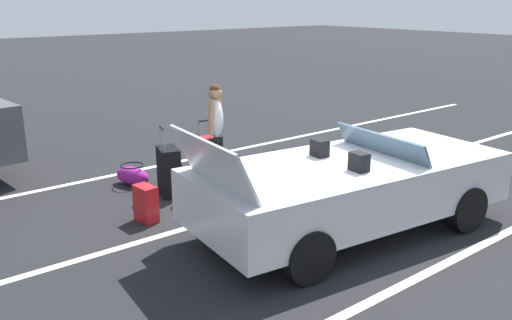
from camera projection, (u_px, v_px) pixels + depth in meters
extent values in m
plane|color=black|center=(347.00, 230.00, 7.16)|extent=(80.00, 80.00, 0.00)
cube|color=silver|center=(438.00, 268.00, 6.15)|extent=(18.00, 0.12, 0.01)
cube|color=silver|center=(279.00, 201.00, 8.17)|extent=(18.00, 0.12, 0.01)
cube|color=silver|center=(183.00, 161.00, 10.19)|extent=(18.00, 0.12, 0.01)
cube|color=silver|center=(349.00, 185.00, 6.98)|extent=(4.28, 2.22, 0.64)
cube|color=silver|center=(426.00, 175.00, 7.75)|extent=(1.50, 1.81, 0.38)
cube|color=slate|center=(381.00, 143.00, 7.11)|extent=(0.36, 1.56, 0.31)
cube|color=black|center=(320.00, 148.00, 7.06)|extent=(0.18, 0.24, 0.22)
cube|color=black|center=(359.00, 162.00, 6.46)|extent=(0.18, 0.24, 0.22)
cube|color=silver|center=(212.00, 163.00, 5.82)|extent=(0.47, 1.52, 0.59)
cylinder|color=black|center=(376.00, 175.00, 8.38)|extent=(0.62, 0.29, 0.60)
cylinder|color=black|center=(466.00, 208.00, 7.07)|extent=(0.62, 0.29, 0.60)
cylinder|color=black|center=(231.00, 208.00, 7.08)|extent=(0.62, 0.29, 0.60)
cylinder|color=black|center=(308.00, 256.00, 5.77)|extent=(0.62, 0.29, 0.60)
cube|color=black|center=(169.00, 172.00, 8.34)|extent=(0.41, 0.54, 0.74)
cube|color=black|center=(179.00, 174.00, 8.41)|extent=(0.14, 0.37, 0.41)
cylinder|color=gray|center=(160.00, 136.00, 8.28)|extent=(0.03, 0.03, 0.31)
cylinder|color=gray|center=(164.00, 140.00, 8.04)|extent=(0.03, 0.03, 0.31)
cylinder|color=black|center=(162.00, 128.00, 8.12)|extent=(0.11, 0.26, 0.03)
sphere|color=black|center=(161.00, 191.00, 8.55)|extent=(0.04, 0.04, 0.04)
sphere|color=black|center=(166.00, 198.00, 8.25)|extent=(0.04, 0.04, 0.04)
cube|color=red|center=(203.00, 155.00, 9.43)|extent=(0.42, 0.27, 0.62)
cylinder|color=gray|center=(199.00, 130.00, 9.19)|extent=(0.02, 0.02, 0.31)
cylinder|color=gray|center=(210.00, 129.00, 9.31)|extent=(0.02, 0.02, 0.31)
cylinder|color=black|center=(204.00, 121.00, 9.20)|extent=(0.22, 0.05, 0.03)
sphere|color=black|center=(199.00, 174.00, 9.37)|extent=(0.04, 0.04, 0.04)
sphere|color=black|center=(214.00, 171.00, 9.52)|extent=(0.04, 0.04, 0.04)
cube|color=red|center=(146.00, 204.00, 7.37)|extent=(0.22, 0.35, 0.50)
sphere|color=black|center=(137.00, 219.00, 7.47)|extent=(0.04, 0.04, 0.04)
sphere|color=black|center=(147.00, 224.00, 7.30)|extent=(0.04, 0.04, 0.04)
ellipsoid|color=#991E8C|center=(133.00, 176.00, 8.84)|extent=(0.49, 0.70, 0.30)
torus|color=black|center=(132.00, 165.00, 8.78)|extent=(0.47, 0.47, 0.02)
cylinder|color=black|center=(219.00, 161.00, 8.72)|extent=(0.21, 0.21, 0.82)
cylinder|color=black|center=(215.00, 165.00, 8.54)|extent=(0.21, 0.21, 0.82)
ellipsoid|color=silver|center=(216.00, 119.00, 8.43)|extent=(0.39, 0.37, 0.60)
sphere|color=#A37556|center=(215.00, 93.00, 8.32)|extent=(0.21, 0.21, 0.21)
sphere|color=#472D19|center=(215.00, 90.00, 8.30)|extent=(0.18, 0.18, 0.18)
cylinder|color=#A37556|center=(220.00, 112.00, 8.60)|extent=(0.21, 0.19, 0.53)
cylinder|color=#A37556|center=(211.00, 117.00, 8.22)|extent=(0.21, 0.19, 0.53)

